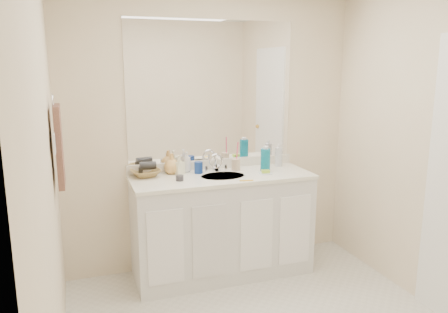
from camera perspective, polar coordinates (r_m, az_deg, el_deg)
name	(u,v)px	position (r m, az deg, el deg)	size (l,w,h in m)	color
wall_back	(212,133)	(3.85, -1.59, 3.12)	(2.60, 0.02, 2.40)	#F8E5C2
wall_left	(46,182)	(2.41, -22.19, -3.11)	(0.02, 2.60, 2.40)	#F8E5C2
wall_right	(444,150)	(3.43, 26.82, 0.75)	(0.02, 2.60, 2.40)	#F8E5C2
vanity_cabinet	(222,226)	(3.80, -0.25, -9.12)	(1.50, 0.55, 0.85)	silver
countertop	(222,177)	(3.66, -0.26, -2.68)	(1.52, 0.57, 0.03)	white
backsplash	(213,164)	(3.89, -1.50, -0.99)	(1.52, 0.03, 0.08)	silver
sink_basin	(223,177)	(3.65, -0.15, -2.71)	(0.37, 0.37, 0.02)	silver
faucet	(216,165)	(3.80, -1.04, -1.08)	(0.02, 0.02, 0.11)	silver
mirror	(212,92)	(3.81, -1.59, 8.47)	(1.48, 0.01, 1.20)	white
blue_mug	(199,167)	(3.72, -3.35, -1.44)	(0.07, 0.07, 0.10)	navy
tan_cup	(236,165)	(3.82, 1.57, -1.06)	(0.08, 0.08, 0.10)	beige
toothbrush	(237,153)	(3.80, 1.72, 0.40)	(0.01, 0.01, 0.21)	#F5406F
mouthwash_bottle	(265,160)	(3.80, 5.43, -0.46)	(0.08, 0.08, 0.20)	#0B6C89
clear_pump_bottle	(279,157)	(4.00, 7.16, -0.04)	(0.06, 0.06, 0.17)	silver
soap_dish	(265,173)	(3.71, 5.44, -2.22)	(0.10, 0.08, 0.01)	white
green_soap	(266,171)	(3.70, 5.45, -1.95)	(0.07, 0.05, 0.02)	#A7D133
orange_comb	(247,180)	(3.49, 2.96, -3.14)	(0.11, 0.02, 0.00)	gold
dark_jar	(180,178)	(3.50, -5.81, -2.80)	(0.06, 0.06, 0.04)	#313036
soap_bottle_white	(187,162)	(3.76, -4.86, -0.72)	(0.07, 0.07, 0.18)	silver
soap_bottle_cream	(179,165)	(3.70, -5.88, -1.10)	(0.07, 0.07, 0.16)	#F0EEC3
soap_bottle_yellow	(172,164)	(3.72, -6.83, -0.93)	(0.14, 0.14, 0.17)	#E6AD59
wicker_basket	(146,173)	(3.67, -10.20, -2.13)	(0.24, 0.24, 0.06)	olive
hair_dryer	(148,166)	(3.66, -9.92, -1.19)	(0.07, 0.07, 0.13)	black
towel_ring	(53,101)	(3.12, -21.49, 6.72)	(0.11, 0.11, 0.01)	silver
hand_towel	(59,146)	(3.15, -20.71, 1.31)	(0.04, 0.32, 0.55)	#4F332A
switch_plate	(54,144)	(2.95, -21.29, 1.57)	(0.01, 0.09, 0.13)	white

